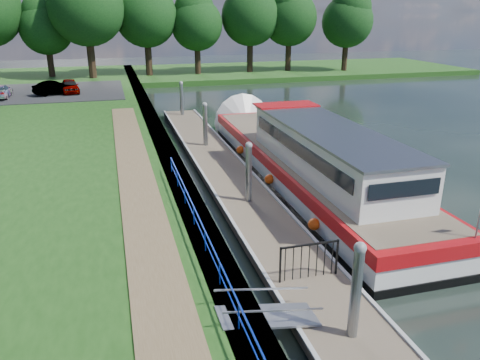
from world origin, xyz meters
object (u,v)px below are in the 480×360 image
object	(u,v)px
car_a	(70,86)
barge	(301,158)
car_b	(55,88)
car_c	(0,91)
pontoon	(223,172)

from	to	relation	value
car_a	barge	bearing A→B (deg)	-71.71
car_a	car_b	bearing A→B (deg)	-157.69
car_b	car_a	bearing A→B (deg)	-82.67
barge	car_a	xyz separation A→B (m)	(-12.30, 25.23, 0.36)
barge	car_c	distance (m)	29.99
barge	car_a	size ratio (longest dim) A/B	5.84
car_a	car_b	size ratio (longest dim) A/B	0.98
pontoon	car_a	size ratio (longest dim) A/B	8.28
car_a	car_b	distance (m)	1.40
pontoon	barge	distance (m)	3.98
car_a	car_b	world-z (taller)	car_a
pontoon	car_c	world-z (taller)	car_c
pontoon	car_a	xyz separation A→B (m)	(-8.71, 23.77, 1.27)
car_c	car_a	bearing A→B (deg)	-168.88
barge	car_b	distance (m)	28.01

